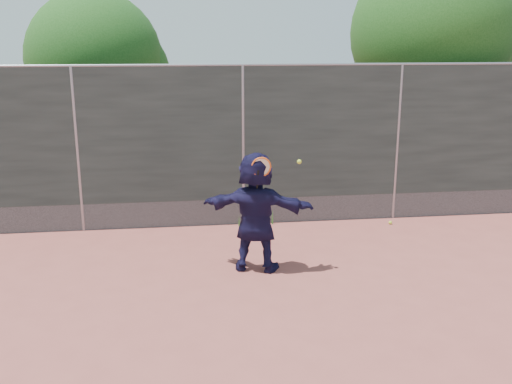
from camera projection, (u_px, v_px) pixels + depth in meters
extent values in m
plane|color=#9E4C42|center=(272.00, 303.00, 7.66)|extent=(80.00, 80.00, 0.00)
imported|color=#151335|center=(256.00, 212.00, 8.59)|extent=(1.80, 1.04, 1.85)
sphere|color=#C6DE31|center=(390.00, 223.00, 10.96)|extent=(0.07, 0.07, 0.07)
cube|color=#38423D|center=(243.00, 134.00, 10.56)|extent=(20.00, 0.04, 2.50)
cube|color=slate|center=(243.00, 211.00, 10.95)|extent=(20.00, 0.03, 0.50)
cylinder|color=gray|center=(243.00, 65.00, 10.24)|extent=(20.00, 0.05, 0.05)
cylinder|color=gray|center=(78.00, 151.00, 10.25)|extent=(0.06, 0.06, 3.00)
cylinder|color=gray|center=(243.00, 147.00, 10.63)|extent=(0.06, 0.06, 3.00)
cylinder|color=gray|center=(397.00, 143.00, 11.01)|extent=(0.06, 0.06, 3.00)
torus|color=#EE5816|center=(261.00, 167.00, 8.22)|extent=(0.29, 0.04, 0.29)
cylinder|color=beige|center=(261.00, 167.00, 8.22)|extent=(0.25, 0.02, 0.25)
cylinder|color=black|center=(258.00, 180.00, 8.28)|extent=(0.03, 0.13, 0.33)
sphere|color=#C6DE31|center=(299.00, 162.00, 8.37)|extent=(0.07, 0.07, 0.07)
cylinder|color=#382314|center=(423.00, 134.00, 13.36)|extent=(0.28, 0.28, 2.60)
sphere|color=#23561C|center=(431.00, 33.00, 12.77)|extent=(3.60, 3.60, 3.60)
sphere|color=#23561C|center=(456.00, 49.00, 13.14)|extent=(2.52, 2.52, 2.52)
cylinder|color=#382314|center=(101.00, 144.00, 13.22)|extent=(0.28, 0.28, 2.20)
sphere|color=#23561C|center=(95.00, 59.00, 12.73)|extent=(3.00, 3.00, 3.00)
sphere|color=#23561C|center=(124.00, 72.00, 13.08)|extent=(2.10, 2.10, 2.10)
cone|color=#387226|center=(257.00, 218.00, 10.89)|extent=(0.03, 0.03, 0.26)
cone|color=#387226|center=(272.00, 217.00, 10.95)|extent=(0.03, 0.03, 0.30)
cone|color=#387226|center=(239.00, 221.00, 10.84)|extent=(0.03, 0.03, 0.22)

